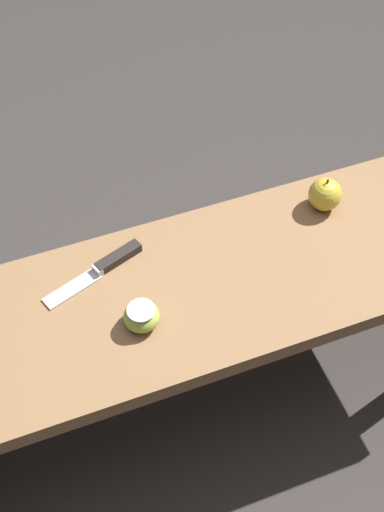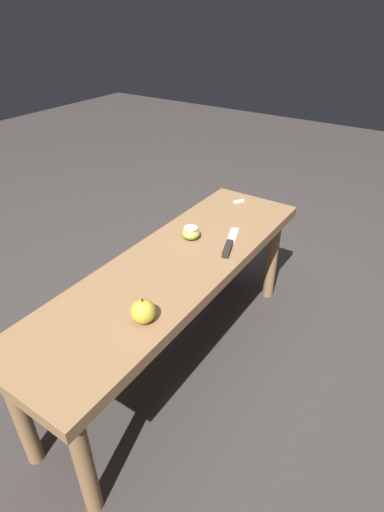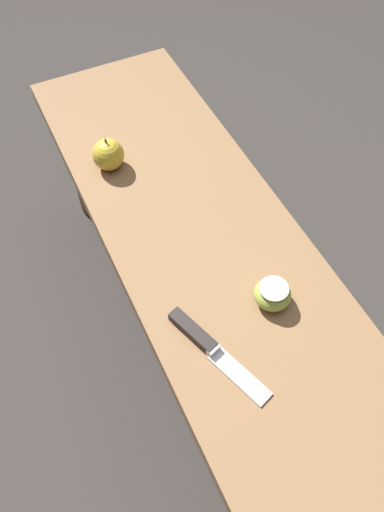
# 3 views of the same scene
# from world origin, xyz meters

# --- Properties ---
(ground_plane) EXTENTS (8.00, 8.00, 0.00)m
(ground_plane) POSITION_xyz_m (0.00, 0.00, 0.00)
(ground_plane) COLOR #383330
(wooden_bench) EXTENTS (1.31, 0.38, 0.47)m
(wooden_bench) POSITION_xyz_m (0.00, 0.00, 0.41)
(wooden_bench) COLOR olive
(wooden_bench) RESTS_ON ground_plane
(knife) EXTENTS (0.22, 0.10, 0.02)m
(knife) POSITION_xyz_m (-0.20, 0.11, 0.48)
(knife) COLOR silver
(knife) RESTS_ON wooden_bench
(apple_whole) EXTENTS (0.07, 0.07, 0.08)m
(apple_whole) POSITION_xyz_m (0.29, 0.10, 0.51)
(apple_whole) COLOR gold
(apple_whole) RESTS_ON wooden_bench
(apple_cut) EXTENTS (0.07, 0.07, 0.05)m
(apple_cut) POSITION_xyz_m (-0.17, -0.05, 0.50)
(apple_cut) COLOR #9EB747
(apple_cut) RESTS_ON wooden_bench
(apple_slice_near_knife) EXTENTS (0.05, 0.04, 0.01)m
(apple_slice_near_knife) POSITION_xyz_m (-0.56, -0.05, 0.48)
(apple_slice_near_knife) COLOR silver
(apple_slice_near_knife) RESTS_ON wooden_bench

